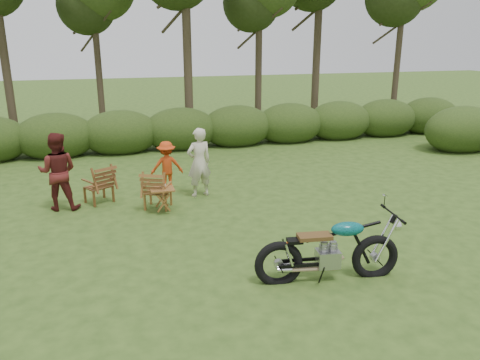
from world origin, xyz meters
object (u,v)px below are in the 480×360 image
object	(u,v)px
cup	(163,186)
motorcycle	(326,279)
side_table	(163,200)
adult_a	(200,196)
lawn_chair_right	(159,208)
lawn_chair_left	(100,202)
adult_b	(62,209)
child	(168,190)

from	to	relation	value
cup	motorcycle	bearing A→B (deg)	-61.52
side_table	adult_a	bearing A→B (deg)	40.81
side_table	cup	xyz separation A→B (m)	(0.03, 0.04, 0.31)
lawn_chair_right	motorcycle	bearing A→B (deg)	142.47
side_table	cup	size ratio (longest dim) A/B	4.75
lawn_chair_left	side_table	size ratio (longest dim) A/B	1.65
lawn_chair_left	adult_b	bearing A→B (deg)	-15.40
motorcycle	child	xyz separation A→B (m)	(-1.72, 5.24, 0.00)
motorcycle	cup	bearing A→B (deg)	126.72
lawn_chair_left	cup	world-z (taller)	cup
side_table	motorcycle	bearing A→B (deg)	-60.90
lawn_chair_right	adult_b	world-z (taller)	adult_b
motorcycle	adult_b	size ratio (longest dim) A/B	1.27
motorcycle	adult_b	distance (m)	6.17
lawn_chair_left	side_table	world-z (taller)	side_table
lawn_chair_left	child	bearing A→B (deg)	166.98
adult_b	adult_a	bearing A→B (deg)	-169.91
adult_a	lawn_chair_left	bearing A→B (deg)	-17.17
side_table	child	distance (m)	1.61
motorcycle	lawn_chair_right	world-z (taller)	motorcycle
lawn_chair_right	cup	bearing A→B (deg)	134.06
lawn_chair_left	child	world-z (taller)	child
lawn_chair_right	side_table	distance (m)	0.41
side_table	adult_a	world-z (taller)	adult_a
adult_b	lawn_chair_right	bearing A→B (deg)	175.07
lawn_chair_right	child	size ratio (longest dim) A/B	0.71
motorcycle	adult_a	bearing A→B (deg)	111.33
side_table	adult_a	distance (m)	1.34
adult_b	child	world-z (taller)	adult_b
side_table	adult_b	size ratio (longest dim) A/B	0.32
adult_a	child	bearing A→B (deg)	-58.31
side_table	child	world-z (taller)	child
cup	adult_b	xyz separation A→B (m)	(-2.15, 0.82, -0.58)
child	lawn_chair_left	bearing A→B (deg)	18.15
lawn_chair_left	side_table	distance (m)	1.71
adult_b	lawn_chair_left	bearing A→B (deg)	-155.62
side_table	adult_b	world-z (taller)	adult_b
lawn_chair_left	adult_a	xyz separation A→B (m)	(2.31, -0.21, 0.00)
motorcycle	child	distance (m)	5.52
lawn_chair_left	adult_a	distance (m)	2.32
adult_b	child	distance (m)	2.55
cup	child	bearing A→B (deg)	78.92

